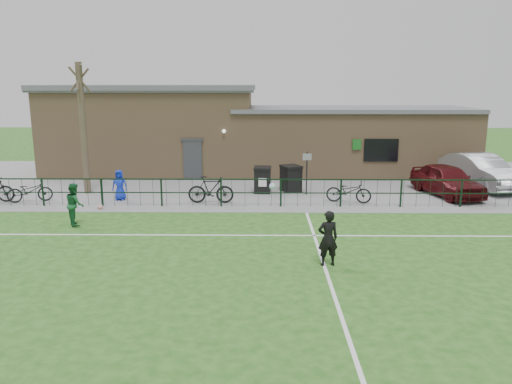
{
  "coord_description": "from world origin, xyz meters",
  "views": [
    {
      "loc": [
        0.23,
        -12.31,
        5.14
      ],
      "look_at": [
        0.0,
        5.0,
        1.3
      ],
      "focal_mm": 35.0,
      "sensor_mm": 36.0,
      "label": 1
    }
  ],
  "objects_px": {
    "bicycle_e": "(349,191)",
    "ball_ground": "(100,207)",
    "bare_tree": "(83,129)",
    "outfield_player": "(75,204)",
    "wheelie_bin_right": "(291,179)",
    "car_maroon": "(447,180)",
    "wheelie_bin_left": "(263,181)",
    "bicycle_c": "(30,191)",
    "spectator_child": "(120,185)",
    "sign_post": "(307,173)",
    "bicycle_d": "(211,190)",
    "car_silver": "(480,171)"
  },
  "relations": [
    {
      "from": "bicycle_c",
      "to": "outfield_player",
      "type": "distance_m",
      "value": 4.79
    },
    {
      "from": "bare_tree",
      "to": "bicycle_d",
      "type": "height_order",
      "value": "bare_tree"
    },
    {
      "from": "car_silver",
      "to": "bicycle_d",
      "type": "distance_m",
      "value": 13.35
    },
    {
      "from": "bare_tree",
      "to": "wheelie_bin_left",
      "type": "bearing_deg",
      "value": 1.45
    },
    {
      "from": "bicycle_e",
      "to": "ball_ground",
      "type": "height_order",
      "value": "bicycle_e"
    },
    {
      "from": "car_silver",
      "to": "bicycle_d",
      "type": "relative_size",
      "value": 2.55
    },
    {
      "from": "wheelie_bin_left",
      "to": "bicycle_c",
      "type": "distance_m",
      "value": 10.31
    },
    {
      "from": "bare_tree",
      "to": "ball_ground",
      "type": "relative_size",
      "value": 26.13
    },
    {
      "from": "sign_post",
      "to": "ball_ground",
      "type": "height_order",
      "value": "sign_post"
    },
    {
      "from": "bicycle_c",
      "to": "ball_ground",
      "type": "relative_size",
      "value": 8.1
    },
    {
      "from": "car_silver",
      "to": "bicycle_c",
      "type": "height_order",
      "value": "car_silver"
    },
    {
      "from": "spectator_child",
      "to": "car_maroon",
      "type": "bearing_deg",
      "value": 4.04
    },
    {
      "from": "bicycle_d",
      "to": "bicycle_e",
      "type": "bearing_deg",
      "value": -87.87
    },
    {
      "from": "wheelie_bin_right",
      "to": "outfield_player",
      "type": "bearing_deg",
      "value": -168.76
    },
    {
      "from": "wheelie_bin_right",
      "to": "car_silver",
      "type": "xyz_separation_m",
      "value": [
        9.34,
        1.01,
        0.24
      ]
    },
    {
      "from": "bicycle_d",
      "to": "outfield_player",
      "type": "bearing_deg",
      "value": 126.55
    },
    {
      "from": "car_silver",
      "to": "ball_ground",
      "type": "height_order",
      "value": "car_silver"
    },
    {
      "from": "bicycle_c",
      "to": "spectator_child",
      "type": "relative_size",
      "value": 1.38
    },
    {
      "from": "outfield_player",
      "to": "wheelie_bin_right",
      "type": "bearing_deg",
      "value": -83.29
    },
    {
      "from": "bicycle_c",
      "to": "bicycle_e",
      "type": "xyz_separation_m",
      "value": [
        13.83,
        0.05,
        0.02
      ]
    },
    {
      "from": "bicycle_c",
      "to": "outfield_player",
      "type": "height_order",
      "value": "outfield_player"
    },
    {
      "from": "wheelie_bin_right",
      "to": "bicycle_c",
      "type": "bearing_deg",
      "value": 167.36
    },
    {
      "from": "wheelie_bin_right",
      "to": "bicycle_d",
      "type": "xyz_separation_m",
      "value": [
        -3.57,
        -2.4,
        0.01
      ]
    },
    {
      "from": "wheelie_bin_left",
      "to": "wheelie_bin_right",
      "type": "xyz_separation_m",
      "value": [
        1.35,
        0.26,
        0.01
      ]
    },
    {
      "from": "outfield_player",
      "to": "car_silver",
      "type": "bearing_deg",
      "value": -97.31
    },
    {
      "from": "bicycle_d",
      "to": "bicycle_e",
      "type": "distance_m",
      "value": 5.94
    },
    {
      "from": "bare_tree",
      "to": "bicycle_d",
      "type": "xyz_separation_m",
      "value": [
        6.01,
        -1.93,
        -2.39
      ]
    },
    {
      "from": "bare_tree",
      "to": "outfield_player",
      "type": "distance_m",
      "value": 5.9
    },
    {
      "from": "bare_tree",
      "to": "sign_post",
      "type": "distance_m",
      "value": 10.46
    },
    {
      "from": "wheelie_bin_left",
      "to": "ball_ground",
      "type": "relative_size",
      "value": 4.94
    },
    {
      "from": "wheelie_bin_left",
      "to": "sign_post",
      "type": "xyz_separation_m",
      "value": [
        2.04,
        -0.41,
        0.43
      ]
    },
    {
      "from": "wheelie_bin_left",
      "to": "bicycle_e",
      "type": "bearing_deg",
      "value": -25.18
    },
    {
      "from": "bicycle_e",
      "to": "ball_ground",
      "type": "bearing_deg",
      "value": 110.75
    },
    {
      "from": "car_silver",
      "to": "ball_ground",
      "type": "distance_m",
      "value": 17.95
    },
    {
      "from": "car_maroon",
      "to": "ball_ground",
      "type": "relative_size",
      "value": 18.33
    },
    {
      "from": "sign_post",
      "to": "bicycle_e",
      "type": "bearing_deg",
      "value": -42.83
    },
    {
      "from": "wheelie_bin_left",
      "to": "bicycle_d",
      "type": "distance_m",
      "value": 3.08
    },
    {
      "from": "bare_tree",
      "to": "sign_post",
      "type": "bearing_deg",
      "value": -1.11
    },
    {
      "from": "bare_tree",
      "to": "spectator_child",
      "type": "bearing_deg",
      "value": -36.08
    },
    {
      "from": "wheelie_bin_right",
      "to": "ball_ground",
      "type": "height_order",
      "value": "wheelie_bin_right"
    },
    {
      "from": "wheelie_bin_right",
      "to": "car_maroon",
      "type": "height_order",
      "value": "car_maroon"
    },
    {
      "from": "outfield_player",
      "to": "ball_ground",
      "type": "height_order",
      "value": "outfield_player"
    },
    {
      "from": "bicycle_e",
      "to": "wheelie_bin_right",
      "type": "bearing_deg",
      "value": 60.34
    },
    {
      "from": "ball_ground",
      "to": "outfield_player",
      "type": "bearing_deg",
      "value": -94.3
    },
    {
      "from": "bare_tree",
      "to": "bicycle_d",
      "type": "distance_m",
      "value": 6.75
    },
    {
      "from": "bare_tree",
      "to": "bicycle_c",
      "type": "distance_m",
      "value": 3.61
    },
    {
      "from": "bicycle_d",
      "to": "spectator_child",
      "type": "height_order",
      "value": "spectator_child"
    },
    {
      "from": "bicycle_c",
      "to": "wheelie_bin_right",
      "type": "bearing_deg",
      "value": -96.59
    },
    {
      "from": "car_maroon",
      "to": "bicycle_c",
      "type": "distance_m",
      "value": 18.63
    },
    {
      "from": "wheelie_bin_left",
      "to": "ball_ground",
      "type": "bearing_deg",
      "value": -151.18
    }
  ]
}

